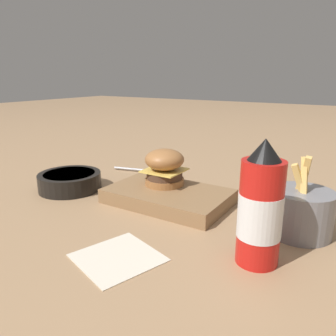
# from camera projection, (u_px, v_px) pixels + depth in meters

# --- Properties ---
(ground_plane) EXTENTS (6.00, 6.00, 0.00)m
(ground_plane) POSITION_uv_depth(u_px,v_px,m) (165.00, 219.00, 0.65)
(ground_plane) COLOR #9E7A56
(serving_board) EXTENTS (0.27, 0.17, 0.03)m
(serving_board) POSITION_uv_depth(u_px,v_px,m) (168.00, 196.00, 0.73)
(serving_board) COLOR olive
(serving_board) RESTS_ON ground_plane
(burger) EXTENTS (0.09, 0.09, 0.08)m
(burger) POSITION_uv_depth(u_px,v_px,m) (164.00, 167.00, 0.75)
(burger) COLOR #9E6638
(burger) RESTS_ON serving_board
(ketchup_bottle) EXTENTS (0.07, 0.07, 0.19)m
(ketchup_bottle) POSITION_uv_depth(u_px,v_px,m) (260.00, 209.00, 0.48)
(ketchup_bottle) COLOR red
(ketchup_bottle) RESTS_ON ground_plane
(fries_basket) EXTENTS (0.11, 0.11, 0.15)m
(fries_basket) POSITION_uv_depth(u_px,v_px,m) (301.00, 211.00, 0.58)
(fries_basket) COLOR slate
(fries_basket) RESTS_ON ground_plane
(side_bowl) EXTENTS (0.15, 0.15, 0.04)m
(side_bowl) POSITION_uv_depth(u_px,v_px,m) (70.00, 181.00, 0.82)
(side_bowl) COLOR black
(side_bowl) RESTS_ON ground_plane
(spoon) EXTENTS (0.17, 0.06, 0.01)m
(spoon) POSITION_uv_depth(u_px,v_px,m) (153.00, 171.00, 0.96)
(spoon) COLOR #B2B2B7
(spoon) RESTS_ON ground_plane
(ketchup_puddle) EXTENTS (0.07, 0.07, 0.00)m
(ketchup_puddle) POSITION_uv_depth(u_px,v_px,m) (266.00, 197.00, 0.77)
(ketchup_puddle) COLOR #B21E14
(ketchup_puddle) RESTS_ON ground_plane
(parchment_square) EXTENTS (0.15, 0.15, 0.00)m
(parchment_square) POSITION_uv_depth(u_px,v_px,m) (118.00, 257.00, 0.51)
(parchment_square) COLOR beige
(parchment_square) RESTS_ON ground_plane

